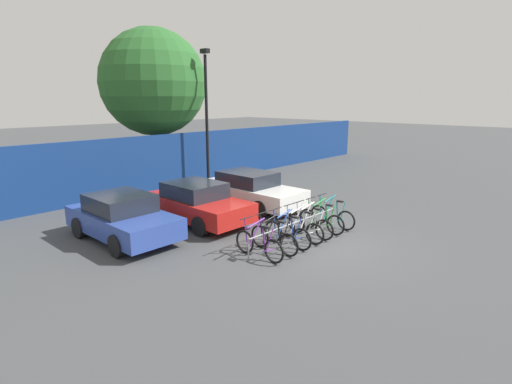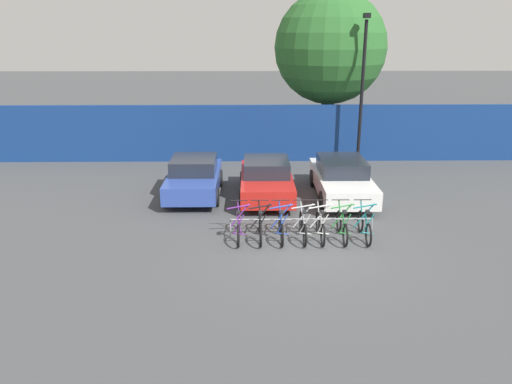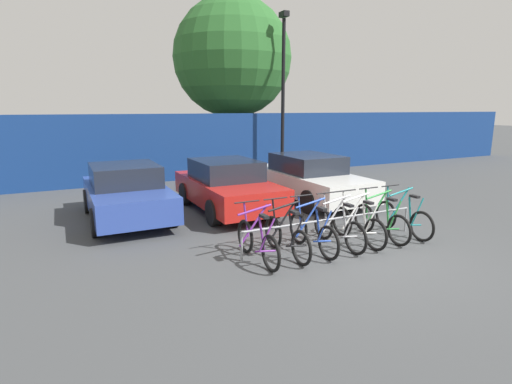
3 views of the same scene
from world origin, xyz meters
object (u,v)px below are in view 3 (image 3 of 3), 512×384
object	(u,v)px
bicycle_silver	(339,229)
bicycle_teal	(403,218)
bike_rack	(333,222)
bicycle_green	(381,222)
car_red	(227,186)
tree_behind_hoarding	(232,58)
car_white	(308,178)
bicycle_blue	(313,233)
car_blue	(126,193)
bicycle_purple	(257,242)
lamp_post	(283,88)
bicycle_black	(286,237)
bicycle_white	(358,225)

from	to	relation	value
bicycle_silver	bicycle_teal	size ratio (longest dim) A/B	1.00
bike_rack	bicycle_green	distance (m)	1.18
car_red	tree_behind_hoarding	distance (m)	8.81
bicycle_green	tree_behind_hoarding	bearing A→B (deg)	81.46
bicycle_teal	car_white	bearing A→B (deg)	90.91
bicycle_blue	car_white	world-z (taller)	car_white
car_blue	bicycle_teal	bearing A→B (deg)	-37.11
bicycle_blue	car_blue	distance (m)	4.98
bicycle_purple	lamp_post	xyz separation A→B (m)	(5.10, 7.97, 3.18)
bicycle_teal	car_white	size ratio (longest dim) A/B	0.38
bicycle_black	bicycle_blue	xyz separation A→B (m)	(0.60, 0.00, 0.00)
bike_rack	bicycle_teal	world-z (taller)	bicycle_teal
bicycle_green	bicycle_black	bearing A→B (deg)	177.45
bicycle_blue	bicycle_white	distance (m)	1.14
bicycle_blue	bicycle_white	size ratio (longest dim) A/B	1.00
bicycle_purple	car_red	distance (m)	3.87
bicycle_purple	bicycle_green	world-z (taller)	same
bicycle_black	car_red	xyz separation A→B (m)	(0.30, 3.74, 0.31)
bicycle_silver	tree_behind_hoarding	distance (m)	11.91
bicycle_black	bicycle_blue	distance (m)	0.60
car_red	car_white	bearing A→B (deg)	1.42
bicycle_white	car_blue	bearing A→B (deg)	131.80
bicycle_green	car_white	bearing A→B (deg)	77.79
bicycle_silver	car_blue	distance (m)	5.38
bicycle_green	bicycle_silver	bearing A→B (deg)	177.45
bicycle_white	car_white	size ratio (longest dim) A/B	0.38
bike_rack	car_white	size ratio (longest dim) A/B	0.92
bicycle_teal	tree_behind_hoarding	size ratio (longest dim) A/B	0.23
car_white	bicycle_green	bearing A→B (deg)	-99.66
bicycle_silver	bicycle_green	world-z (taller)	same
bicycle_green	car_blue	xyz separation A→B (m)	(-4.68, 4.03, 0.31)
bike_rack	car_white	xyz separation A→B (m)	(1.82, 3.66, 0.20)
lamp_post	tree_behind_hoarding	xyz separation A→B (m)	(-0.99, 2.80, 1.38)
bicycle_silver	car_red	xyz separation A→B (m)	(-0.93, 3.74, 0.31)
bicycle_silver	car_white	xyz separation A→B (m)	(1.78, 3.81, 0.31)
bicycle_green	car_red	xyz separation A→B (m)	(-2.06, 3.74, 0.31)
bicycle_green	car_blue	distance (m)	6.18
bicycle_teal	car_red	distance (m)	4.63
bicycle_silver	bicycle_white	size ratio (longest dim) A/B	1.00
bicycle_green	bicycle_white	bearing A→B (deg)	177.45
bicycle_white	bicycle_silver	bearing A→B (deg)	176.67
bicycle_blue	bicycle_green	distance (m)	1.77
bicycle_silver	bike_rack	bearing A→B (deg)	105.16
bike_rack	car_blue	distance (m)	5.23
bicycle_white	bicycle_teal	world-z (taller)	same
bicycle_blue	car_white	distance (m)	4.52
bicycle_black	car_white	world-z (taller)	car_white
car_white	lamp_post	distance (m)	5.26
bicycle_purple	bicycle_black	distance (m)	0.62
bicycle_purple	bicycle_black	size ratio (longest dim) A/B	1.00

